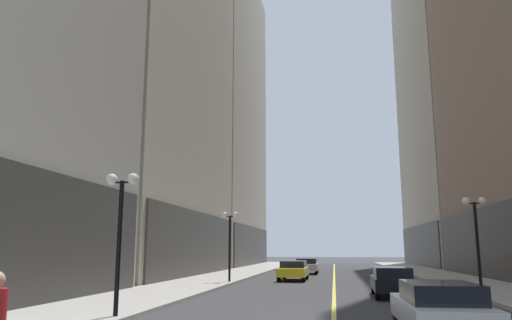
{
  "coord_description": "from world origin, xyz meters",
  "views": [
    {
      "loc": [
        0.08,
        -3.06,
        2.1
      ],
      "look_at": [
        -4.0,
        22.31,
        6.88
      ],
      "focal_mm": 33.74,
      "sensor_mm": 36.0,
      "label": 1
    }
  ],
  "objects_px": {
    "car_silver": "(307,265)",
    "street_lamp_left_near": "(121,211)",
    "car_yellow": "(293,270)",
    "car_black": "(392,281)",
    "street_lamp_left_far": "(230,231)",
    "car_white": "(440,308)",
    "street_lamp_right_mid": "(476,223)"
  },
  "relations": [
    {
      "from": "car_silver",
      "to": "street_lamp_left_near",
      "type": "bearing_deg",
      "value": -97.94
    },
    {
      "from": "car_yellow",
      "to": "street_lamp_left_near",
      "type": "relative_size",
      "value": 1.02
    },
    {
      "from": "car_black",
      "to": "street_lamp_left_near",
      "type": "height_order",
      "value": "street_lamp_left_near"
    },
    {
      "from": "car_silver",
      "to": "street_lamp_left_far",
      "type": "distance_m",
      "value": 14.08
    },
    {
      "from": "street_lamp_left_near",
      "to": "street_lamp_left_far",
      "type": "distance_m",
      "value": 15.94
    },
    {
      "from": "car_white",
      "to": "car_yellow",
      "type": "relative_size",
      "value": 0.96
    },
    {
      "from": "car_white",
      "to": "street_lamp_left_near",
      "type": "xyz_separation_m",
      "value": [
        -8.93,
        1.48,
        2.54
      ]
    },
    {
      "from": "car_black",
      "to": "street_lamp_left_near",
      "type": "bearing_deg",
      "value": -135.74
    },
    {
      "from": "car_white",
      "to": "car_yellow",
      "type": "bearing_deg",
      "value": 103.89
    },
    {
      "from": "car_black",
      "to": "street_lamp_left_near",
      "type": "relative_size",
      "value": 0.97
    },
    {
      "from": "car_black",
      "to": "street_lamp_right_mid",
      "type": "bearing_deg",
      "value": 4.39
    },
    {
      "from": "car_black",
      "to": "street_lamp_left_far",
      "type": "xyz_separation_m",
      "value": [
        -8.99,
        7.17,
        2.54
      ]
    },
    {
      "from": "car_black",
      "to": "street_lamp_left_far",
      "type": "relative_size",
      "value": 0.97
    },
    {
      "from": "car_silver",
      "to": "street_lamp_left_near",
      "type": "relative_size",
      "value": 1.01
    },
    {
      "from": "street_lamp_right_mid",
      "to": "street_lamp_left_near",
      "type": "bearing_deg",
      "value": -144.72
    },
    {
      "from": "street_lamp_left_near",
      "to": "street_lamp_right_mid",
      "type": "xyz_separation_m",
      "value": [
        12.8,
        9.05,
        0.0
      ]
    },
    {
      "from": "street_lamp_left_near",
      "to": "street_lamp_left_far",
      "type": "relative_size",
      "value": 1.0
    },
    {
      "from": "street_lamp_left_far",
      "to": "car_white",
      "type": "bearing_deg",
      "value": -62.85
    },
    {
      "from": "street_lamp_right_mid",
      "to": "car_white",
      "type": "bearing_deg",
      "value": -110.18
    },
    {
      "from": "car_yellow",
      "to": "street_lamp_right_mid",
      "type": "distance_m",
      "value": 14.37
    },
    {
      "from": "car_white",
      "to": "car_silver",
      "type": "bearing_deg",
      "value": 99.01
    },
    {
      "from": "street_lamp_left_far",
      "to": "car_yellow",
      "type": "bearing_deg",
      "value": 46.88
    },
    {
      "from": "car_yellow",
      "to": "street_lamp_left_far",
      "type": "xyz_separation_m",
      "value": [
        -3.66,
        -3.91,
        2.54
      ]
    },
    {
      "from": "car_black",
      "to": "car_silver",
      "type": "xyz_separation_m",
      "value": [
        -4.92,
        20.41,
        0.0
      ]
    },
    {
      "from": "car_silver",
      "to": "car_white",
      "type": "bearing_deg",
      "value": -80.99
    },
    {
      "from": "car_silver",
      "to": "street_lamp_left_near",
      "type": "distance_m",
      "value": 29.56
    },
    {
      "from": "street_lamp_right_mid",
      "to": "street_lamp_left_far",
      "type": "bearing_deg",
      "value": 151.73
    },
    {
      "from": "car_silver",
      "to": "street_lamp_right_mid",
      "type": "distance_m",
      "value": 22.08
    },
    {
      "from": "street_lamp_left_far",
      "to": "street_lamp_right_mid",
      "type": "height_order",
      "value": "same"
    },
    {
      "from": "car_white",
      "to": "street_lamp_left_far",
      "type": "xyz_separation_m",
      "value": [
        -8.93,
        17.41,
        2.54
      ]
    },
    {
      "from": "car_black",
      "to": "street_lamp_left_far",
      "type": "distance_m",
      "value": 11.78
    },
    {
      "from": "car_black",
      "to": "street_lamp_right_mid",
      "type": "distance_m",
      "value": 4.59
    }
  ]
}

